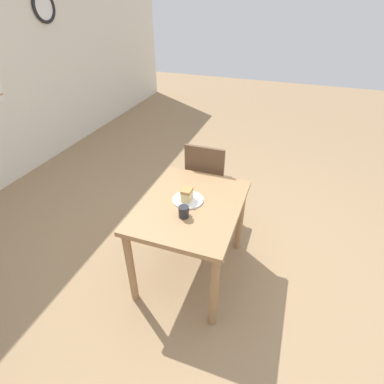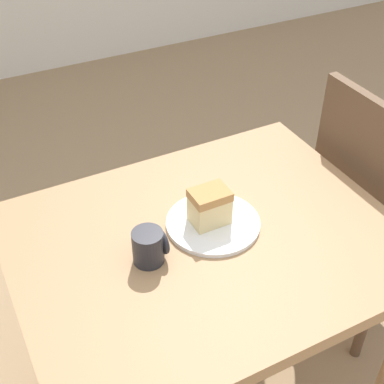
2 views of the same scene
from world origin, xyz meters
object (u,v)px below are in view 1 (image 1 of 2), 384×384
Objects in this scene: plate at (188,200)px; cake_slice at (187,194)px; dining_table_near at (191,215)px; coffee_mug at (184,211)px; chair_near_window at (207,183)px.

cake_slice is (-0.01, 0.01, 0.05)m from plate.
dining_table_near is at bearing -123.78° from cake_slice.
dining_table_near is at bearing -135.45° from plate.
cake_slice is 1.11× the size of coffee_mug.
coffee_mug is at bearing -177.95° from dining_table_near.
chair_near_window is 11.02× the size of coffee_mug.
chair_near_window reaches higher than cake_slice.
chair_near_window is at bearing 2.59° from cake_slice.
cake_slice reaches higher than plate.
chair_near_window is 0.70m from cake_slice.
plate is 0.20m from coffee_mug.
coffee_mug is at bearing -166.12° from cake_slice.
coffee_mug is at bearing 95.18° from chair_near_window.
cake_slice is (-0.64, -0.03, 0.28)m from chair_near_window.
cake_slice is (0.03, 0.04, 0.18)m from dining_table_near.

